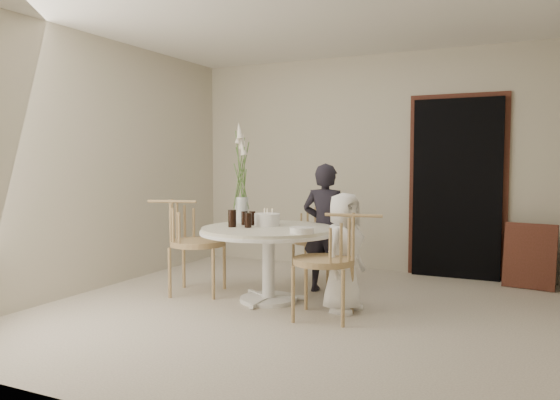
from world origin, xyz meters
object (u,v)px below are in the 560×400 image
at_px(girl, 325,228).
at_px(table, 268,239).
at_px(chair_far, 319,232).
at_px(chair_right, 338,250).
at_px(birthday_cake, 267,220).
at_px(flower_vase, 242,181).
at_px(chair_left, 185,233).
at_px(boy, 344,252).

bearing_deg(girl, table, 57.23).
relative_size(chair_far, chair_right, 0.93).
height_order(chair_far, birthday_cake, birthday_cake).
relative_size(girl, flower_vase, 1.29).
bearing_deg(flower_vase, chair_left, -142.31).
distance_m(table, girl, 0.71).
bearing_deg(boy, flower_vase, 86.44).
relative_size(chair_left, boy, 0.90).
bearing_deg(flower_vase, chair_right, -24.53).
height_order(chair_far, chair_left, chair_left).
bearing_deg(chair_left, flower_vase, -69.66).
bearing_deg(girl, chair_far, -64.46).
xyz_separation_m(chair_far, birthday_cake, (-0.16, -1.02, 0.23)).
height_order(chair_far, girl, girl).
height_order(table, girl, girl).
bearing_deg(chair_far, birthday_cake, -102.33).
relative_size(chair_left, girl, 0.73).
relative_size(chair_left, flower_vase, 0.93).
bearing_deg(flower_vase, boy, -14.38).
bearing_deg(table, girl, 58.95).
height_order(table, chair_left, chair_left).
bearing_deg(boy, chair_left, 102.36).
height_order(chair_left, birthday_cake, chair_left).
distance_m(birthday_cake, flower_vase, 0.58).
height_order(girl, birthday_cake, girl).
bearing_deg(chair_right, table, -117.40).
height_order(birthday_cake, flower_vase, flower_vase).
xyz_separation_m(chair_far, boy, (0.68, -1.15, -0.02)).
relative_size(table, girl, 0.99).
distance_m(chair_left, birthday_cake, 0.90).
bearing_deg(chair_right, girl, -160.75).
bearing_deg(flower_vase, chair_far, 55.98).
distance_m(chair_right, chair_left, 1.77).
xyz_separation_m(chair_left, birthday_cake, (0.87, 0.18, 0.16)).
relative_size(chair_right, chair_left, 0.95).
bearing_deg(boy, girl, 44.47).
bearing_deg(chair_far, flower_vase, -127.25).
xyz_separation_m(girl, flower_vase, (-0.83, -0.31, 0.49)).
height_order(chair_right, girl, girl).
bearing_deg(chair_right, chair_far, -160.72).
bearing_deg(girl, flower_vase, 18.68).
xyz_separation_m(girl, boy, (0.42, -0.63, -0.13)).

